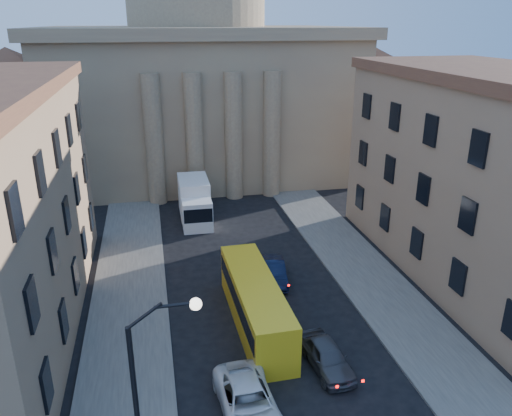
{
  "coord_description": "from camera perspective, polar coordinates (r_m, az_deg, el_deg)",
  "views": [
    {
      "loc": [
        -6.26,
        -6.81,
        17.62
      ],
      "look_at": [
        -0.51,
        20.11,
        7.27
      ],
      "focal_mm": 35.0,
      "sensor_mm": 36.0,
      "label": 1
    }
  ],
  "objects": [
    {
      "name": "city_bus",
      "position": [
        30.83,
        -0.08,
        -10.66
      ],
      "size": [
        2.67,
        10.73,
        3.01
      ],
      "rotation": [
        0.0,
        0.0,
        0.02
      ],
      "color": "yellow",
      "rests_on": "ground"
    },
    {
      "name": "car_right_distant",
      "position": [
        36.09,
        2.03,
        -7.27
      ],
      "size": [
        2.12,
        4.7,
        1.5
      ],
      "primitive_type": "imported",
      "rotation": [
        0.0,
        0.0,
        -0.12
      ],
      "color": "black",
      "rests_on": "ground"
    },
    {
      "name": "church",
      "position": [
        62.85,
        -6.52,
        15.24
      ],
      "size": [
        68.02,
        28.76,
        36.6
      ],
      "color": "#866C53",
      "rests_on": "ground"
    },
    {
      "name": "sidewalk_right",
      "position": [
        33.78,
        16.24,
        -11.61
      ],
      "size": [
        5.0,
        60.0,
        0.15
      ],
      "primitive_type": "cube",
      "color": "#524F4B",
      "rests_on": "ground"
    },
    {
      "name": "car_left_mid",
      "position": [
        25.23,
        -0.93,
        -21.27
      ],
      "size": [
        2.85,
        5.72,
        1.56
      ],
      "primitive_type": "imported",
      "rotation": [
        0.0,
        0.0,
        0.05
      ],
      "color": "white",
      "rests_on": "ground"
    },
    {
      "name": "building_right",
      "position": [
        38.41,
        25.87,
        3.11
      ],
      "size": [
        11.6,
        26.6,
        14.7
      ],
      "color": "#987759",
      "rests_on": "ground"
    },
    {
      "name": "car_right_far",
      "position": [
        28.15,
        8.13,
        -16.44
      ],
      "size": [
        2.16,
        4.58,
        1.51
      ],
      "primitive_type": "imported",
      "rotation": [
        0.0,
        0.0,
        0.08
      ],
      "color": "#434448",
      "rests_on": "ground"
    },
    {
      "name": "sidewalk_left",
      "position": [
        30.47,
        -14.52,
        -15.32
      ],
      "size": [
        5.0,
        60.0,
        0.15
      ],
      "primitive_type": "cube",
      "color": "#524F4B",
      "rests_on": "ground"
    },
    {
      "name": "box_truck",
      "position": [
        46.87,
        -7.01,
        0.69
      ],
      "size": [
        2.78,
        6.87,
        3.76
      ],
      "rotation": [
        0.0,
        0.0,
        -0.01
      ],
      "color": "white",
      "rests_on": "ground"
    },
    {
      "name": "street_lamp",
      "position": [
        19.28,
        -12.02,
        -19.7
      ],
      "size": [
        2.62,
        0.44,
        8.83
      ],
      "color": "black",
      "rests_on": "ground"
    }
  ]
}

